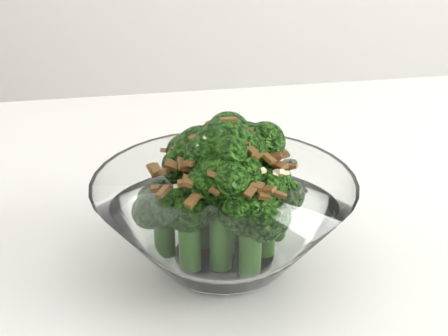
# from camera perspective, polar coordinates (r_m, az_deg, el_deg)

# --- Properties ---
(table) EXTENTS (1.38, 1.11, 0.75)m
(table) POSITION_cam_1_polar(r_m,az_deg,el_deg) (0.64, 11.09, -9.67)
(table) COLOR white
(table) RESTS_ON ground
(broccoli_dish) EXTENTS (0.21, 0.21, 0.13)m
(broccoli_dish) POSITION_cam_1_polar(r_m,az_deg,el_deg) (0.50, 0.04, -4.04)
(broccoli_dish) COLOR white
(broccoli_dish) RESTS_ON table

